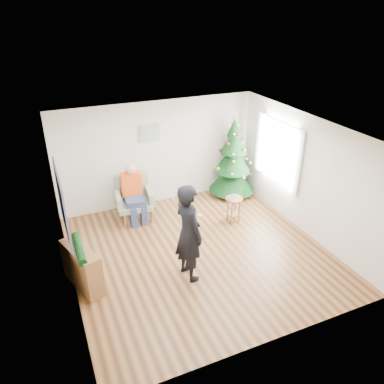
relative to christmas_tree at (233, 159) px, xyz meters
name	(u,v)px	position (x,y,z in m)	size (l,w,h in m)	color
floor	(199,252)	(-1.91, -2.12, -0.98)	(5.00, 5.00, 0.00)	brown
ceiling	(200,131)	(-1.91, -2.12, 1.62)	(5.00, 5.00, 0.00)	white
wall_back	(158,153)	(-1.91, 0.38, 0.32)	(5.00, 5.00, 0.00)	silver
wall_front	(275,275)	(-1.91, -4.62, 0.32)	(5.00, 5.00, 0.00)	silver
wall_left	(64,224)	(-4.41, -2.12, 0.32)	(5.00, 5.00, 0.00)	silver
wall_right	(306,175)	(0.59, -2.12, 0.32)	(5.00, 5.00, 0.00)	silver
window_panel	(278,152)	(0.56, -1.12, 0.52)	(0.04, 1.30, 1.40)	white
curtains	(277,152)	(0.53, -1.12, 0.52)	(0.05, 1.75, 1.50)	white
christmas_tree	(233,159)	(0.00, 0.00, 0.00)	(1.20, 1.20, 2.17)	#3F2816
stool	(234,209)	(-0.65, -1.28, -0.67)	(0.40, 0.40, 0.60)	brown
laptop	(234,198)	(-0.65, -1.28, -0.36)	(0.33, 0.21, 0.03)	silver
armchair	(134,203)	(-2.75, -0.23, -0.59)	(0.90, 0.84, 1.04)	gray
seated_person	(134,192)	(-2.75, -0.30, -0.27)	(0.49, 0.69, 1.36)	navy
standing_man	(188,233)	(-2.39, -2.69, -0.03)	(0.69, 0.45, 1.90)	black
game_controller	(200,216)	(-2.18, -2.72, 0.29)	(0.04, 0.13, 0.04)	white
console	(82,268)	(-4.24, -2.21, -0.58)	(0.30, 1.00, 0.80)	brown
garland	(79,248)	(-4.24, -2.21, -0.16)	(0.14, 0.14, 0.90)	black
tapestry	(62,203)	(-4.37, -1.82, 0.57)	(0.03, 1.50, 1.15)	black
framed_picture	(149,133)	(-2.11, 0.35, 0.87)	(0.52, 0.05, 0.42)	tan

